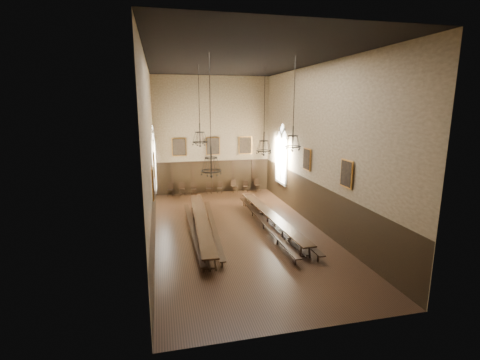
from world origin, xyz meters
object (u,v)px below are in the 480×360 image
object	(u,v)px
table_left	(201,226)
chandelier_front_left	(211,164)
bench_left_outer	(193,231)
chair_5	(234,188)
bench_right_outer	(280,222)
chandelier_back_left	(200,137)
chair_6	(245,188)
chair_4	(220,190)
chair_2	(194,191)
chair_0	(170,192)
bench_left_inner	(213,227)
chair_1	(182,191)
table_right	(271,221)
chandelier_back_right	(264,146)
bench_right_inner	(264,224)
chair_3	(209,190)
chandelier_front_right	(293,140)
chair_7	(257,187)

from	to	relation	value
table_left	chandelier_front_left	world-z (taller)	chandelier_front_left
bench_left_outer	chair_5	distance (m)	9.72
bench_right_outer	table_left	bearing A→B (deg)	178.44
bench_left_outer	chandelier_back_left	distance (m)	5.41
chair_6	chair_4	bearing A→B (deg)	-158.79
chair_2	chair_4	size ratio (longest dim) A/B	1.02
chair_0	bench_left_inner	bearing A→B (deg)	-70.51
bench_left_outer	bench_right_outer	xyz separation A→B (m)	(4.98, 0.23, 0.02)
bench_left_outer	chair_2	bearing A→B (deg)	84.04
chair_0	chair_4	xyz separation A→B (m)	(3.84, -0.01, -0.04)
chair_0	chair_1	xyz separation A→B (m)	(0.92, 0.05, -0.02)
table_right	bench_right_outer	size ratio (longest dim) A/B	0.95
chair_1	chandelier_back_right	bearing A→B (deg)	-58.13
chair_5	chair_1	bearing A→B (deg)	164.32
table_left	bench_right_inner	size ratio (longest dim) A/B	1.01
table_left	chair_6	world-z (taller)	chair_6
chandelier_front_left	bench_right_outer	bearing A→B (deg)	30.48
bench_right_outer	chair_3	world-z (taller)	chair_3
bench_right_outer	chair_3	size ratio (longest dim) A/B	11.39
chair_5	chandelier_back_right	distance (m)	7.67
bench_left_outer	chandelier_front_right	world-z (taller)	chandelier_front_right
chair_2	chair_5	bearing A→B (deg)	1.84
chair_3	chandelier_front_left	xyz separation A→B (m)	(-1.38, -11.05, 3.97)
chair_3	chair_4	distance (m)	0.86
bench_left_outer	chair_6	world-z (taller)	chair_6
table_left	bench_left_outer	size ratio (longest dim) A/B	1.10
chair_0	chair_6	bearing A→B (deg)	6.42
chair_1	chandelier_back_left	xyz separation A→B (m)	(0.75, -6.35, 4.73)
chair_0	chair_7	size ratio (longest dim) A/B	1.01
table_right	bench_left_inner	size ratio (longest dim) A/B	1.03
bench_left_inner	chandelier_back_right	world-z (taller)	chandelier_back_right
table_left	chair_1	bearing A→B (deg)	93.12
bench_left_outer	chair_2	xyz separation A→B (m)	(0.92, 8.81, 0.00)
chandelier_front_left	table_left	bearing A→B (deg)	94.70
table_right	chair_3	distance (m)	8.71
table_left	chair_0	world-z (taller)	chair_0
table_right	bench_right_outer	bearing A→B (deg)	-17.41
chair_0	chair_5	world-z (taller)	chair_5
bench_right_inner	chair_4	bearing A→B (deg)	96.85
table_right	chair_2	size ratio (longest dim) A/B	10.86
bench_right_outer	chair_1	world-z (taller)	chair_1
chair_2	chair_5	xyz separation A→B (m)	(3.22, -0.01, 0.04)
chair_6	chandelier_front_right	xyz separation A→B (m)	(-0.48, -11.10, 4.95)
bench_left_outer	bench_right_inner	bearing A→B (deg)	2.79
table_left	chair_6	bearing A→B (deg)	61.64
bench_right_inner	chandelier_front_right	bearing A→B (deg)	-76.29
chair_5	chandelier_back_right	size ratio (longest dim) A/B	0.20
chair_3	chandelier_front_left	world-z (taller)	chandelier_front_left
bench_left_outer	chandelier_front_left	distance (m)	4.64
chair_3	bench_left_outer	bearing A→B (deg)	-103.89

